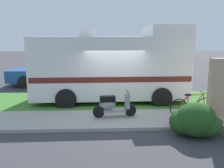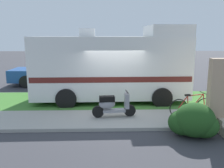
# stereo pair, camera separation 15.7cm
# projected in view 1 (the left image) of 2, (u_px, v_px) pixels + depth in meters

# --- Properties ---
(ground_plane) EXTENTS (80.00, 80.00, 0.00)m
(ground_plane) POSITION_uv_depth(u_px,v_px,m) (115.00, 111.00, 10.13)
(ground_plane) COLOR #38383D
(sidewalk) EXTENTS (24.00, 2.00, 0.12)m
(sidewalk) POSITION_uv_depth(u_px,v_px,m) (117.00, 120.00, 8.94)
(sidewalk) COLOR #9E9B93
(sidewalk) RESTS_ON ground
(grass_strip) EXTENTS (24.00, 3.40, 0.08)m
(grass_strip) POSITION_uv_depth(u_px,v_px,m) (113.00, 101.00, 11.59)
(grass_strip) COLOR #3D752D
(grass_strip) RESTS_ON ground
(motorhome_rv) EXTENTS (7.12, 2.86, 3.56)m
(motorhome_rv) POSITION_uv_depth(u_px,v_px,m) (112.00, 66.00, 11.43)
(motorhome_rv) COLOR silver
(motorhome_rv) RESTS_ON ground
(scooter) EXTENTS (1.64, 0.50, 0.97)m
(scooter) POSITION_uv_depth(u_px,v_px,m) (113.00, 105.00, 8.98)
(scooter) COLOR black
(scooter) RESTS_ON ground
(bicycle) EXTENTS (1.72, 0.52, 0.90)m
(bicycle) POSITION_uv_depth(u_px,v_px,m) (192.00, 106.00, 9.08)
(bicycle) COLOR black
(bicycle) RESTS_ON ground
(pickup_truck_near) EXTENTS (5.57, 2.34, 1.77)m
(pickup_truck_near) POSITION_uv_depth(u_px,v_px,m) (64.00, 70.00, 15.31)
(pickup_truck_near) COLOR #1E478C
(pickup_truck_near) RESTS_ON ground
(bush_by_porch) EXTENTS (1.50, 1.12, 1.06)m
(bush_by_porch) POSITION_uv_depth(u_px,v_px,m) (195.00, 121.00, 7.50)
(bush_by_porch) COLOR #1E4719
(bush_by_porch) RESTS_ON ground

